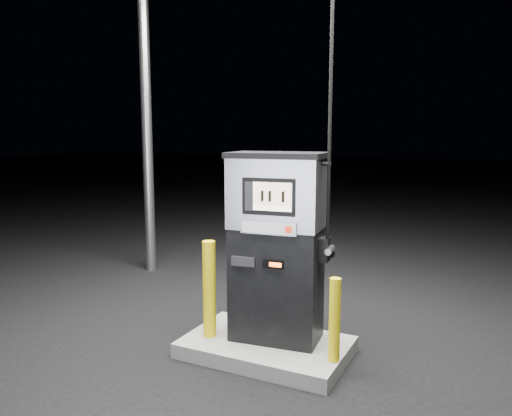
% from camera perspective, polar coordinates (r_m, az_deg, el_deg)
% --- Properties ---
extents(ground, '(80.00, 80.00, 0.00)m').
position_cam_1_polar(ground, '(5.20, 1.17, -16.38)').
color(ground, black).
rests_on(ground, ground).
extents(pump_island, '(1.60, 1.00, 0.15)m').
position_cam_1_polar(pump_island, '(5.17, 1.17, -15.62)').
color(pump_island, '#63635E').
rests_on(pump_island, ground).
extents(fuel_dispenser, '(1.05, 0.65, 3.86)m').
position_cam_1_polar(fuel_dispenser, '(4.90, 2.41, -4.27)').
color(fuel_dispenser, black).
rests_on(fuel_dispenser, pump_island).
extents(bollard_left, '(0.15, 0.15, 0.98)m').
position_cam_1_polar(bollard_left, '(5.09, -5.36, -9.22)').
color(bollard_left, yellow).
rests_on(bollard_left, pump_island).
extents(bollard_right, '(0.12, 0.12, 0.77)m').
position_cam_1_polar(bollard_right, '(4.62, 8.97, -12.53)').
color(bollard_right, yellow).
rests_on(bollard_right, pump_island).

